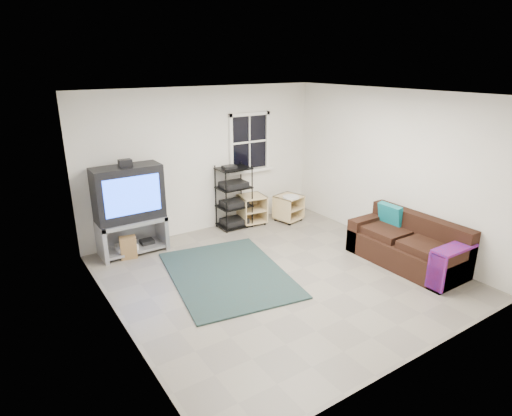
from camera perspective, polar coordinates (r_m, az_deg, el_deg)
room at (r=8.20m, az=-0.87°, el=8.28°), size 4.60×4.62×4.60m
tv_unit at (r=7.13m, az=-16.58°, el=0.68°), size 1.06×0.53×1.56m
av_rack at (r=8.03m, az=-2.95°, el=0.96°), size 0.60×0.44×1.20m
side_table_left at (r=8.31m, az=-0.66°, el=-0.00°), size 0.53×0.53×0.55m
side_table_right at (r=8.44m, az=4.22°, el=0.26°), size 0.55×0.55×0.53m
sofa at (r=7.04m, az=19.63°, el=-4.83°), size 0.80×1.80×0.82m
shag_rug at (r=6.42m, az=-3.75°, el=-8.77°), size 1.94×2.43×0.03m
paper_bag at (r=7.16m, az=-16.66°, el=-5.06°), size 0.28×0.21×0.36m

